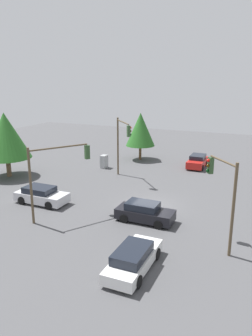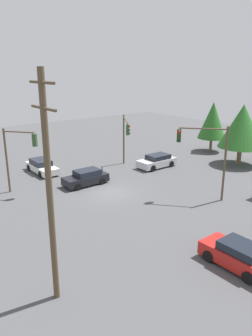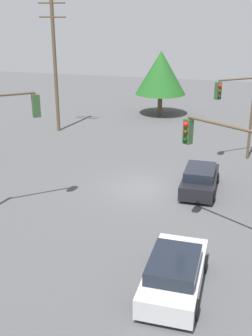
% 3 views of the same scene
% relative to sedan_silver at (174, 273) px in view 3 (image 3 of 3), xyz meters
% --- Properties ---
extents(ground_plane, '(80.00, 80.00, 0.00)m').
position_rel_sedan_silver_xyz_m(ground_plane, '(3.14, -8.62, -0.69)').
color(ground_plane, '#4C4C4F').
extents(sedan_silver, '(2.05, 4.41, 1.42)m').
position_rel_sedan_silver_xyz_m(sedan_silver, '(0.00, 0.00, 0.00)').
color(sedan_silver, silver).
rests_on(sedan_silver, ground_plane).
extents(sedan_dark, '(1.90, 4.21, 1.43)m').
position_rel_sedan_silver_xyz_m(sedan_dark, '(0.13, -9.15, -0.00)').
color(sedan_dark, black).
rests_on(sedan_dark, ground_plane).
extents(traffic_signal_main, '(4.09, 2.71, 5.58)m').
position_rel_sedan_silver_xyz_m(traffic_signal_main, '(-1.80, -2.99, 3.21)').
color(traffic_signal_main, brown).
rests_on(traffic_signal_main, ground_plane).
extents(traffic_signal_cross, '(2.47, 2.10, 5.67)m').
position_rel_sedan_silver_xyz_m(traffic_signal_cross, '(-1.46, -14.68, 3.17)').
color(traffic_signal_cross, brown).
rests_on(traffic_signal_cross, ground_plane).
extents(utility_pole_tall, '(2.20, 0.28, 10.53)m').
position_rel_sedan_silver_xyz_m(utility_pole_tall, '(12.85, -18.46, 4.87)').
color(utility_pole_tall, brown).
rests_on(utility_pole_tall, ground_plane).
extents(tree_left, '(4.69, 4.69, 5.95)m').
position_rel_sedan_silver_xyz_m(tree_left, '(5.85, -26.18, 3.29)').
color(tree_left, brown).
rests_on(tree_left, ground_plane).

